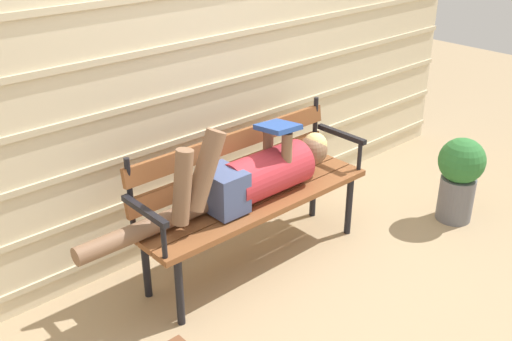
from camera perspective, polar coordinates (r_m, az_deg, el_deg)
ground_plane at (r=3.68m, az=1.90°, el=-9.88°), size 12.00×12.00×0.00m
house_siding at (r=3.66m, az=-5.60°, el=10.11°), size 5.09×0.08×2.33m
park_bench at (r=3.57m, az=-0.69°, el=-1.66°), size 1.57×0.43×0.87m
reclining_person at (r=3.45m, az=-0.52°, el=-0.51°), size 1.71×0.27×0.56m
potted_plant at (r=4.31m, az=18.95°, el=-0.41°), size 0.32×0.32×0.61m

